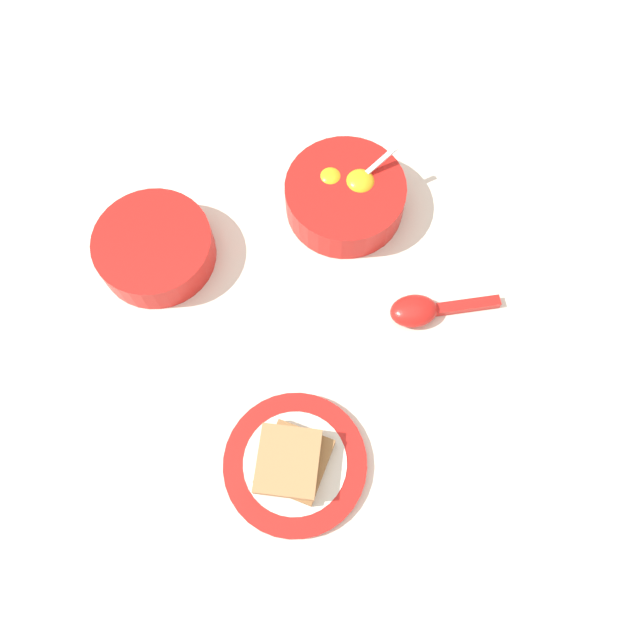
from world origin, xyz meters
TOP-DOWN VIEW (x-y plane):
  - ground_plane at (0.00, 0.00)m, footprint 3.00×3.00m
  - egg_bowl at (0.16, -0.11)m, footprint 0.17×0.17m
  - toast_plate at (-0.21, 0.00)m, footprint 0.18×0.18m
  - toast_sandwich at (-0.21, 0.00)m, footprint 0.11×0.11m
  - soup_spoon at (-0.02, -0.19)m, footprint 0.05×0.15m
  - congee_bowl at (0.11, 0.16)m, footprint 0.16×0.16m

SIDE VIEW (x-z plane):
  - ground_plane at x=0.00m, z-range 0.00..0.00m
  - toast_plate at x=-0.21m, z-range 0.00..0.01m
  - soup_spoon at x=-0.02m, z-range 0.00..0.03m
  - congee_bowl at x=0.11m, z-range 0.00..0.05m
  - egg_bowl at x=0.16m, z-range -0.01..0.07m
  - toast_sandwich at x=-0.21m, z-range 0.01..0.05m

